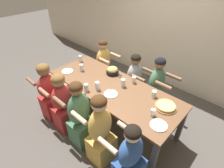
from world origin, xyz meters
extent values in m
plane|color=#514C47|center=(0.00, 0.00, 0.00)|extent=(18.00, 18.00, 0.00)
cube|color=beige|center=(0.00, 1.79, 1.60)|extent=(10.00, 0.06, 3.20)
cube|color=brown|center=(0.00, 0.00, 0.74)|extent=(2.34, 0.91, 0.04)
cube|color=#4C4C51|center=(-1.11, -0.39, 0.36)|extent=(0.07, 0.07, 0.72)
cube|color=#4C4C51|center=(1.11, -0.39, 0.36)|extent=(0.07, 0.07, 0.72)
cube|color=#4C4C51|center=(-1.11, 0.39, 0.36)|extent=(0.07, 0.07, 0.72)
cube|color=#4C4C51|center=(1.11, 0.39, 0.36)|extent=(0.07, 0.07, 0.72)
cylinder|color=#996B42|center=(0.89, 0.15, 0.77)|extent=(0.31, 0.31, 0.02)
torus|color=#DBB26B|center=(0.89, 0.15, 0.80)|extent=(0.28, 0.28, 0.03)
cylinder|color=#E5C675|center=(0.89, 0.15, 0.79)|extent=(0.23, 0.23, 0.03)
cylinder|color=#E5C166|center=(0.86, 0.22, 0.81)|extent=(0.02, 0.02, 0.01)
cylinder|color=#E5C166|center=(0.97, 0.15, 0.81)|extent=(0.02, 0.02, 0.01)
cylinder|color=#E5C166|center=(0.88, 0.22, 0.81)|extent=(0.02, 0.02, 0.01)
cylinder|color=#E5C166|center=(0.85, 0.20, 0.81)|extent=(0.02, 0.02, 0.01)
cylinder|color=black|center=(-0.27, 0.30, 0.79)|extent=(0.23, 0.23, 0.06)
cylinder|color=black|center=(-0.10, 0.30, 0.80)|extent=(0.10, 0.02, 0.02)
ellipsoid|color=tan|center=(-0.27, 0.30, 0.84)|extent=(0.20, 0.20, 0.11)
cylinder|color=white|center=(0.12, -0.16, 0.76)|extent=(0.22, 0.22, 0.01)
cube|color=#B7B7BC|center=(0.12, -0.16, 0.77)|extent=(0.06, 0.15, 0.01)
cylinder|color=white|center=(1.00, -0.20, 0.76)|extent=(0.22, 0.22, 0.01)
cube|color=#B7B7BC|center=(1.00, -0.20, 0.77)|extent=(0.15, 0.07, 0.01)
cylinder|color=white|center=(-0.93, -0.23, 0.76)|extent=(0.21, 0.21, 0.01)
cube|color=#B7B7BC|center=(-0.93, -0.23, 0.77)|extent=(0.04, 0.15, 0.01)
cylinder|color=silver|center=(0.13, 0.13, 0.83)|extent=(0.07, 0.07, 0.14)
cylinder|color=silver|center=(0.13, 0.13, 0.80)|extent=(0.07, 0.07, 0.08)
cylinder|color=silver|center=(-0.11, -0.22, 0.83)|extent=(0.07, 0.07, 0.14)
cylinder|color=black|center=(-0.11, -0.22, 0.80)|extent=(0.06, 0.06, 0.08)
cylinder|color=silver|center=(0.64, 0.24, 0.81)|extent=(0.07, 0.07, 0.11)
cylinder|color=black|center=(0.64, 0.24, 0.80)|extent=(0.07, 0.07, 0.08)
cylinder|color=silver|center=(0.19, 0.33, 0.82)|extent=(0.06, 0.06, 0.12)
cylinder|color=black|center=(0.19, 0.33, 0.79)|extent=(0.06, 0.06, 0.07)
cylinder|color=silver|center=(-1.06, 0.19, 0.82)|extent=(0.07, 0.07, 0.13)
cylinder|color=silver|center=(-0.22, -0.36, 0.82)|extent=(0.07, 0.07, 0.13)
cylinder|color=black|center=(-0.22, -0.36, 0.81)|extent=(0.06, 0.06, 0.09)
cylinder|color=silver|center=(-0.76, -0.02, 0.82)|extent=(0.07, 0.07, 0.13)
cylinder|color=black|center=(-0.76, -0.02, 0.79)|extent=(0.06, 0.06, 0.06)
cylinder|color=silver|center=(0.84, -0.10, 0.81)|extent=(0.06, 0.06, 0.11)
cylinder|color=black|center=(0.84, -0.10, 0.80)|extent=(0.06, 0.06, 0.08)
cube|color=gold|center=(0.42, -0.67, 0.22)|extent=(0.32, 0.34, 0.44)
ellipsoid|color=gold|center=(0.42, -0.67, 0.72)|extent=(0.24, 0.36, 0.55)
sphere|color=beige|center=(0.42, -0.67, 1.08)|extent=(0.20, 0.20, 0.20)
ellipsoid|color=#422814|center=(0.42, -0.67, 1.12)|extent=(0.20, 0.20, 0.14)
cylinder|color=beige|center=(0.22, -0.84, 0.83)|extent=(0.28, 0.06, 0.06)
cylinder|color=beige|center=(0.22, -0.50, 0.83)|extent=(0.28, 0.06, 0.06)
cube|color=#99999E|center=(-0.04, 0.67, 0.22)|extent=(0.32, 0.34, 0.44)
ellipsoid|color=#99999E|center=(-0.04, 0.67, 0.67)|extent=(0.24, 0.36, 0.46)
sphere|color=brown|center=(-0.04, 0.67, 0.99)|extent=(0.19, 0.19, 0.19)
ellipsoid|color=black|center=(-0.04, 0.67, 1.02)|extent=(0.19, 0.19, 0.13)
cylinder|color=brown|center=(0.16, 0.84, 0.76)|extent=(0.28, 0.06, 0.06)
cylinder|color=brown|center=(0.16, 0.50, 0.76)|extent=(0.28, 0.06, 0.06)
cube|color=gold|center=(-0.89, 0.67, 0.22)|extent=(0.32, 0.34, 0.44)
ellipsoid|color=gold|center=(-0.89, 0.67, 0.69)|extent=(0.24, 0.36, 0.50)
sphere|color=tan|center=(-0.89, 0.67, 1.03)|extent=(0.18, 0.18, 0.18)
ellipsoid|color=#422814|center=(-0.89, 0.67, 1.06)|extent=(0.18, 0.18, 0.13)
cylinder|color=tan|center=(-0.68, 0.84, 0.79)|extent=(0.28, 0.06, 0.06)
cylinder|color=tan|center=(-0.68, 0.50, 0.79)|extent=(0.28, 0.06, 0.06)
cube|color=#B22D2D|center=(-0.91, -0.67, 0.22)|extent=(0.32, 0.34, 0.44)
ellipsoid|color=#B22D2D|center=(-0.91, -0.67, 0.67)|extent=(0.24, 0.36, 0.45)
sphere|color=brown|center=(-0.91, -0.67, 0.99)|extent=(0.21, 0.21, 0.21)
ellipsoid|color=brown|center=(-0.91, -0.67, 1.03)|extent=(0.21, 0.21, 0.15)
cylinder|color=brown|center=(-1.11, -0.84, 0.75)|extent=(0.28, 0.06, 0.06)
cylinder|color=brown|center=(-1.11, -0.50, 0.75)|extent=(0.28, 0.06, 0.06)
cube|color=#477556|center=(0.44, 0.67, 0.22)|extent=(0.32, 0.34, 0.44)
ellipsoid|color=#477556|center=(0.44, 0.67, 0.72)|extent=(0.24, 0.36, 0.56)
sphere|color=brown|center=(0.44, 0.67, 1.09)|extent=(0.18, 0.18, 0.18)
ellipsoid|color=black|center=(0.44, 0.67, 1.12)|extent=(0.19, 0.19, 0.13)
cylinder|color=brown|center=(0.65, 0.84, 0.84)|extent=(0.28, 0.06, 0.06)
cylinder|color=brown|center=(0.65, 0.50, 0.84)|extent=(0.28, 0.06, 0.06)
ellipsoid|color=#2D5193|center=(0.93, -0.67, 0.66)|extent=(0.24, 0.36, 0.44)
sphere|color=beige|center=(0.93, -0.67, 0.97)|extent=(0.19, 0.19, 0.19)
ellipsoid|color=black|center=(0.93, -0.67, 1.00)|extent=(0.19, 0.19, 0.13)
cylinder|color=beige|center=(0.72, -0.84, 0.74)|extent=(0.28, 0.06, 0.06)
cylinder|color=beige|center=(0.72, -0.50, 0.74)|extent=(0.28, 0.06, 0.06)
cube|color=#477556|center=(-0.02, -0.67, 0.22)|extent=(0.32, 0.34, 0.44)
ellipsoid|color=#477556|center=(-0.02, -0.67, 0.71)|extent=(0.24, 0.36, 0.54)
sphere|color=brown|center=(-0.02, -0.67, 1.07)|extent=(0.19, 0.19, 0.19)
ellipsoid|color=#422814|center=(-0.02, -0.67, 1.11)|extent=(0.19, 0.19, 0.13)
cylinder|color=brown|center=(-0.23, -0.84, 0.83)|extent=(0.28, 0.06, 0.06)
cylinder|color=brown|center=(-0.23, -0.50, 0.83)|extent=(0.28, 0.06, 0.06)
cube|color=#B22D2D|center=(-0.47, -0.67, 0.22)|extent=(0.32, 0.34, 0.44)
ellipsoid|color=#B22D2D|center=(-0.47, -0.67, 0.67)|extent=(0.24, 0.36, 0.45)
sphere|color=#9E7051|center=(-0.47, -0.67, 0.99)|extent=(0.20, 0.20, 0.20)
ellipsoid|color=brown|center=(-0.47, -0.67, 1.02)|extent=(0.21, 0.21, 0.14)
cylinder|color=#9E7051|center=(-0.68, -0.84, 0.75)|extent=(0.28, 0.06, 0.06)
cylinder|color=#9E7051|center=(-0.68, -0.50, 0.75)|extent=(0.28, 0.06, 0.06)
camera|label=1|loc=(1.58, -1.68, 2.46)|focal=28.00mm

